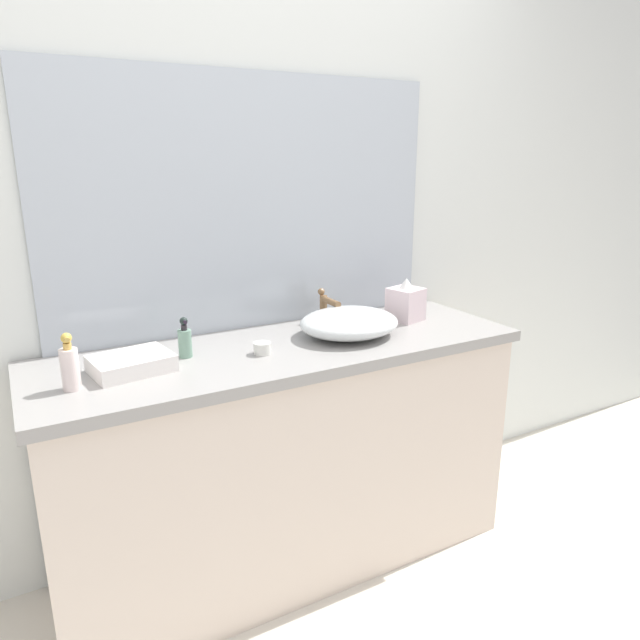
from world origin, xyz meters
name	(u,v)px	position (x,y,z in m)	size (l,w,h in m)	color
bathroom_wall_rear	(225,218)	(0.00, 0.73, 1.30)	(6.00, 0.06, 2.60)	silver
vanity_counter	(288,457)	(0.09, 0.41, 0.44)	(1.72, 0.56, 0.88)	beige
wall_mirror_panel	(251,205)	(0.09, 0.69, 1.35)	(1.52, 0.01, 0.93)	#B2BCC6
sink_basin	(349,323)	(0.34, 0.40, 0.93)	(0.38, 0.33, 0.10)	silver
faucet	(326,304)	(0.34, 0.57, 0.96)	(0.03, 0.15, 0.14)	brown
soap_dispenser	(70,366)	(-0.62, 0.35, 0.95)	(0.05, 0.05, 0.17)	silver
lotion_bottle	(185,341)	(-0.26, 0.46, 0.94)	(0.04, 0.04, 0.14)	gray
tissue_box	(406,302)	(0.65, 0.47, 0.96)	(0.15, 0.15, 0.17)	silver
candle_jar	(262,348)	(-0.02, 0.37, 0.90)	(0.06, 0.06, 0.04)	silver
folded_hand_towel	(131,363)	(-0.44, 0.41, 0.91)	(0.23, 0.18, 0.05)	white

